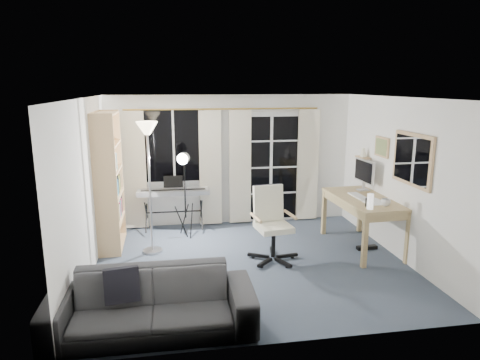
% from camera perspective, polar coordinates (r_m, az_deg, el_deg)
% --- Properties ---
extents(floor, '(4.50, 4.00, 0.02)m').
position_cam_1_polar(floor, '(6.41, 1.48, -11.15)').
color(floor, '#3B4856').
rests_on(floor, ground).
extents(window, '(1.20, 0.08, 1.40)m').
position_cam_1_polar(window, '(7.81, -8.85, 4.55)').
color(window, white).
rests_on(window, floor).
extents(french_door, '(1.32, 0.09, 2.11)m').
position_cam_1_polar(french_door, '(8.11, 4.09, 1.56)').
color(french_door, white).
rests_on(french_door, floor).
extents(curtains, '(3.60, 0.07, 2.13)m').
position_cam_1_polar(curtains, '(7.85, -2.06, 1.72)').
color(curtains, gold).
rests_on(curtains, floor).
extents(bookshelf, '(0.36, 1.02, 2.17)m').
position_cam_1_polar(bookshelf, '(7.06, -17.39, -0.59)').
color(bookshelf, tan).
rests_on(bookshelf, floor).
extents(torchiere_lamp, '(0.39, 0.39, 2.04)m').
position_cam_1_polar(torchiere_lamp, '(6.54, -12.18, 4.14)').
color(torchiere_lamp, '#B2B2B7').
rests_on(torchiere_lamp, floor).
extents(keyboard_piano, '(1.27, 0.63, 0.92)m').
position_cam_1_polar(keyboard_piano, '(7.69, -8.87, -1.69)').
color(keyboard_piano, black).
rests_on(keyboard_piano, floor).
extents(studio_light, '(0.33, 0.33, 1.51)m').
position_cam_1_polar(studio_light, '(7.19, -7.52, 1.55)').
color(studio_light, black).
rests_on(studio_light, floor).
extents(office_chair, '(0.76, 0.76, 1.11)m').
position_cam_1_polar(office_chair, '(6.41, 4.10, -4.86)').
color(office_chair, black).
rests_on(office_chair, floor).
extents(desk, '(0.84, 1.58, 0.83)m').
position_cam_1_polar(desk, '(7.05, 16.15, -3.08)').
color(desk, '#A68555').
rests_on(desk, floor).
extents(monitor, '(0.21, 0.60, 0.52)m').
position_cam_1_polar(monitor, '(7.44, 16.24, 1.02)').
color(monitor, silver).
rests_on(monitor, desk).
extents(desk_clutter, '(0.47, 0.95, 1.05)m').
position_cam_1_polar(desk_clutter, '(6.83, 16.51, -4.26)').
color(desk_clutter, white).
rests_on(desk_clutter, desk).
extents(mug, '(0.14, 0.11, 0.14)m').
position_cam_1_polar(mug, '(6.63, 18.87, -2.73)').
color(mug, silver).
rests_on(mug, desk).
extents(wall_mirror, '(0.04, 0.94, 0.74)m').
position_cam_1_polar(wall_mirror, '(6.44, 21.99, 2.55)').
color(wall_mirror, tan).
rests_on(wall_mirror, floor).
extents(framed_print, '(0.03, 0.42, 0.32)m').
position_cam_1_polar(framed_print, '(7.21, 18.40, 4.20)').
color(framed_print, tan).
rests_on(framed_print, floor).
extents(wall_shelf, '(0.16, 0.30, 0.18)m').
position_cam_1_polar(wall_shelf, '(7.65, 16.12, 3.34)').
color(wall_shelf, tan).
rests_on(wall_shelf, floor).
extents(sofa, '(2.17, 0.66, 0.85)m').
position_cam_1_polar(sofa, '(4.74, -11.78, -14.64)').
color(sofa, '#343437').
rests_on(sofa, floor).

